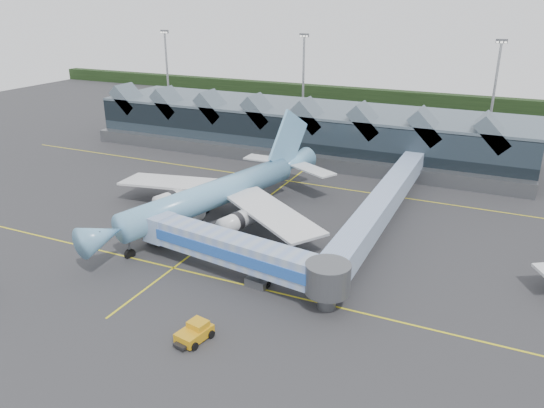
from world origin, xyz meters
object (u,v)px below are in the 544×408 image
at_px(main_airliner, 220,192).
at_px(fuel_truck, 177,223).
at_px(pushback_tug, 195,332).
at_px(jet_bridge, 249,255).

bearing_deg(main_airliner, fuel_truck, -93.08).
height_order(fuel_truck, pushback_tug, fuel_truck).
distance_m(fuel_truck, pushback_tug, 24.59).
relative_size(fuel_truck, pushback_tug, 2.36).
relative_size(main_airliner, pushback_tug, 10.35).
bearing_deg(fuel_truck, pushback_tug, -36.11).
bearing_deg(pushback_tug, fuel_truck, 138.69).
xyz_separation_m(jet_bridge, fuel_truck, (-14.89, 7.28, -1.55)).
bearing_deg(fuel_truck, jet_bridge, -10.25).
height_order(jet_bridge, fuel_truck, jet_bridge).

